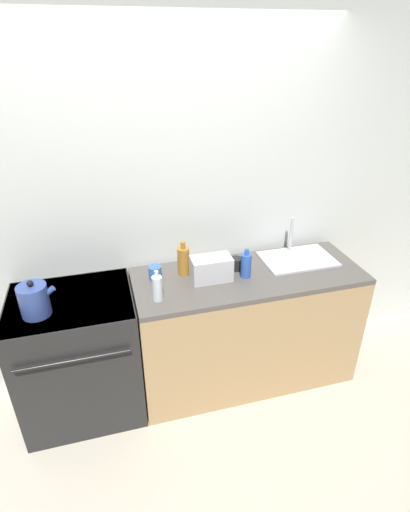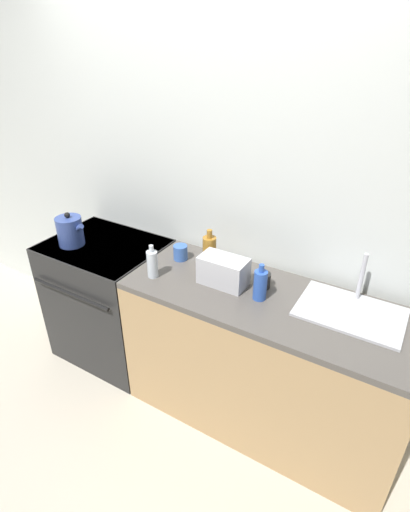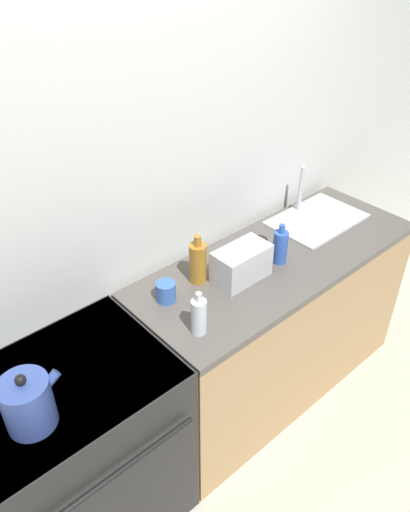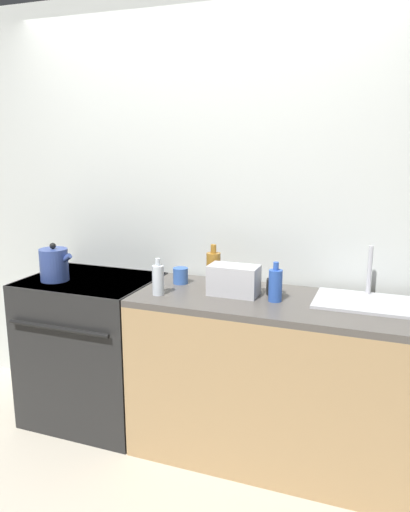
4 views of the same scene
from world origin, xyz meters
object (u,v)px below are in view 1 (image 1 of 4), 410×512
object	(u,v)px
bottle_clear	(157,288)
cup_black	(236,264)
toaster	(211,268)
cup_blue	(155,273)
bottle_amber	(183,261)
stove	(80,355)
bottle_blue	(246,265)
kettle	(34,300)

from	to	relation	value
bottle_clear	cup_black	world-z (taller)	bottle_clear
cup_black	toaster	bearing A→B (deg)	-158.31
bottle_clear	cup_blue	distance (m)	0.25
bottle_amber	bottle_clear	xyz separation A→B (m)	(-0.22, -0.26, -0.02)
stove	bottle_amber	xyz separation A→B (m)	(0.76, 0.12, 0.55)
bottle_clear	cup_black	xyz separation A→B (m)	(0.59, 0.23, -0.04)
bottle_blue	cup_black	bearing A→B (deg)	105.34
stove	cup_black	bearing A→B (deg)	4.21
stove	bottle_blue	world-z (taller)	bottle_blue
toaster	bottle_blue	world-z (taller)	bottle_blue
stove	cup_black	world-z (taller)	cup_black
toaster	cup_black	world-z (taller)	toaster
stove	bottle_clear	xyz separation A→B (m)	(0.54, -0.14, 0.53)
stove	bottle_clear	size ratio (longest dim) A/B	4.51
bottle_clear	cup_blue	world-z (taller)	bottle_clear
bottle_clear	cup_blue	bearing A→B (deg)	84.45
toaster	bottle_blue	xyz separation A→B (m)	(0.24, -0.03, 0.01)
kettle	bottle_blue	xyz separation A→B (m)	(1.33, 0.07, -0.01)
bottle_amber	kettle	bearing A→B (deg)	-166.45
kettle	toaster	distance (m)	1.10
toaster	bottle_amber	bearing A→B (deg)	143.12
bottle_amber	cup_black	bearing A→B (deg)	-6.12
bottle_blue	bottle_amber	bearing A→B (deg)	159.32
kettle	bottle_clear	bearing A→B (deg)	-3.24
stove	bottle_amber	bearing A→B (deg)	9.15
toaster	bottle_amber	distance (m)	0.20
bottle_amber	bottle_blue	distance (m)	0.43
stove	toaster	world-z (taller)	toaster
toaster	cup_blue	xyz separation A→B (m)	(-0.36, 0.11, -0.04)
bottle_amber	toaster	bearing A→B (deg)	-36.88
stove	toaster	bearing A→B (deg)	0.07
kettle	toaster	bearing A→B (deg)	5.41
toaster	cup_black	bearing A→B (deg)	21.69
stove	bottle_amber	distance (m)	0.95
bottle_amber	bottle_blue	bearing A→B (deg)	-20.68
cup_blue	kettle	bearing A→B (deg)	-164.07
toaster	bottle_clear	xyz separation A→B (m)	(-0.39, -0.14, 0.00)
stove	toaster	xyz separation A→B (m)	(0.92, 0.00, 0.53)
kettle	cup_blue	world-z (taller)	kettle
bottle_clear	cup_black	bearing A→B (deg)	20.90
bottle_amber	cup_black	world-z (taller)	bottle_amber
cup_blue	toaster	bearing A→B (deg)	-16.31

